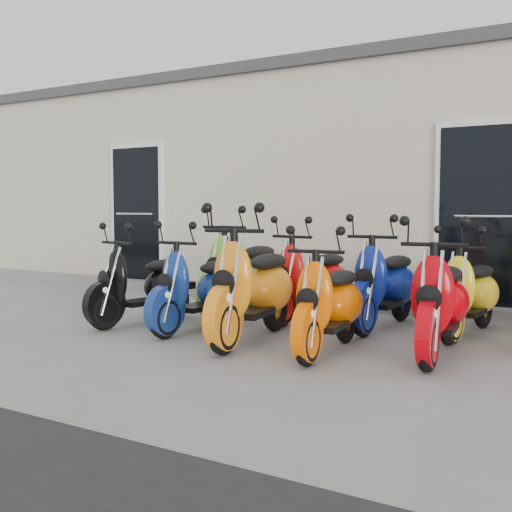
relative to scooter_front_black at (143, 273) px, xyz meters
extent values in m
plane|color=gray|center=(0.99, 0.20, -0.57)|extent=(80.00, 80.00, 0.00)
cube|color=beige|center=(0.99, 5.40, 1.03)|extent=(14.00, 6.00, 3.20)
cube|color=#3F3F42|center=(0.99, 5.40, 2.71)|extent=(14.20, 6.20, 0.16)
cube|color=gray|center=(0.99, 2.22, -0.50)|extent=(14.00, 0.40, 0.15)
cube|color=black|center=(-2.21, 2.37, 0.69)|extent=(1.07, 0.08, 2.22)
camera|label=1|loc=(4.80, -5.42, 0.73)|focal=45.00mm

